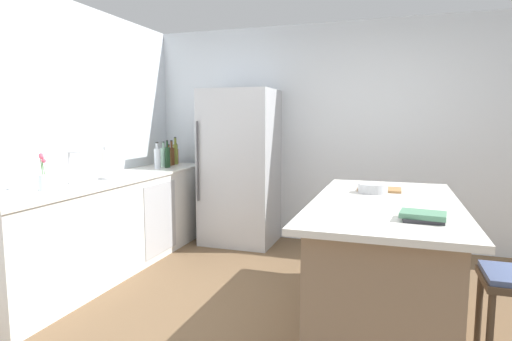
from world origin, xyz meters
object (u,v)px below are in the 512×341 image
object	(u,v)px
refrigerator	(240,167)
soda_bottle	(157,158)
kitchen_island	(383,261)
whiskey_bottle	(168,157)
flower_vase	(43,179)
paper_towel_roll	(105,165)
vinegar_bottle	(176,156)
mixing_bowl	(373,188)
gin_bottle	(164,157)
sink_faucet	(71,166)
cutting_board	(379,189)
wine_bottle	(167,157)
olive_oil_bottle	(175,153)
cookbook_stack	(423,216)
syrup_bottle	(172,156)

from	to	relation	value
refrigerator	soda_bottle	size ratio (longest dim) A/B	5.99
kitchen_island	whiskey_bottle	distance (m)	3.03
flower_vase	paper_towel_roll	xyz separation A→B (m)	(0.04, 0.70, 0.04)
kitchen_island	vinegar_bottle	world-z (taller)	vinegar_bottle
mixing_bowl	soda_bottle	bearing A→B (deg)	161.03
flower_vase	gin_bottle	world-z (taller)	gin_bottle
sink_faucet	soda_bottle	world-z (taller)	soda_bottle
gin_bottle	cutting_board	world-z (taller)	gin_bottle
vinegar_bottle	cutting_board	world-z (taller)	vinegar_bottle
mixing_bowl	whiskey_bottle	bearing A→B (deg)	155.34
whiskey_bottle	mixing_bowl	size ratio (longest dim) A/B	1.15
gin_bottle	wine_bottle	xyz separation A→B (m)	(0.10, -0.09, 0.01)
kitchen_island	soda_bottle	bearing A→B (deg)	155.71
soda_bottle	cutting_board	distance (m)	2.60
olive_oil_bottle	gin_bottle	xyz separation A→B (m)	(0.00, -0.29, -0.02)
kitchen_island	sink_faucet	world-z (taller)	sink_faucet
flower_vase	cookbook_stack	xyz separation A→B (m)	(2.82, -0.09, -0.08)
flower_vase	cutting_board	xyz separation A→B (m)	(2.55, 0.91, -0.09)
mixing_bowl	kitchen_island	bearing A→B (deg)	-71.37
paper_towel_roll	soda_bottle	xyz separation A→B (m)	(0.01, 0.92, -0.01)
soda_bottle	cutting_board	size ratio (longest dim) A/B	0.90
paper_towel_roll	gin_bottle	bearing A→B (deg)	91.48
paper_towel_roll	whiskey_bottle	size ratio (longest dim) A/B	1.18
flower_vase	mixing_bowl	size ratio (longest dim) A/B	1.30
syrup_bottle	wine_bottle	xyz separation A→B (m)	(0.11, -0.28, 0.01)
syrup_bottle	gin_bottle	bearing A→B (deg)	-89.01
paper_towel_roll	cookbook_stack	bearing A→B (deg)	-15.94
olive_oil_bottle	syrup_bottle	xyz separation A→B (m)	(-0.00, -0.09, -0.02)
sink_faucet	whiskey_bottle	world-z (taller)	sink_faucet
mixing_bowl	olive_oil_bottle	bearing A→B (deg)	151.85
wine_bottle	mixing_bowl	world-z (taller)	wine_bottle
vinegar_bottle	gin_bottle	size ratio (longest dim) A/B	0.87
kitchen_island	refrigerator	bearing A→B (deg)	136.94
vinegar_bottle	paper_towel_roll	bearing A→B (deg)	-87.34
refrigerator	soda_bottle	xyz separation A→B (m)	(-0.86, -0.44, 0.13)
sink_faucet	gin_bottle	bearing A→B (deg)	88.61
sink_faucet	wine_bottle	bearing A→B (deg)	84.38
sink_faucet	refrigerator	bearing A→B (deg)	61.74
olive_oil_bottle	cookbook_stack	size ratio (longest dim) A/B	1.31
olive_oil_bottle	cookbook_stack	world-z (taller)	olive_oil_bottle
sink_faucet	cookbook_stack	distance (m)	2.88
whiskey_bottle	gin_bottle	xyz separation A→B (m)	(-0.00, -0.10, 0.01)
kitchen_island	gin_bottle	xyz separation A→B (m)	(-2.60, 1.36, 0.58)
wine_bottle	cookbook_stack	size ratio (longest dim) A/B	1.23
flower_vase	soda_bottle	distance (m)	1.62
refrigerator	vinegar_bottle	distance (m)	0.95
olive_oil_bottle	cutting_board	distance (m)	2.81
flower_vase	soda_bottle	bearing A→B (deg)	88.37
kitchen_island	vinegar_bottle	size ratio (longest dim) A/B	7.44
paper_towel_roll	soda_bottle	size ratio (longest dim) A/B	1.02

